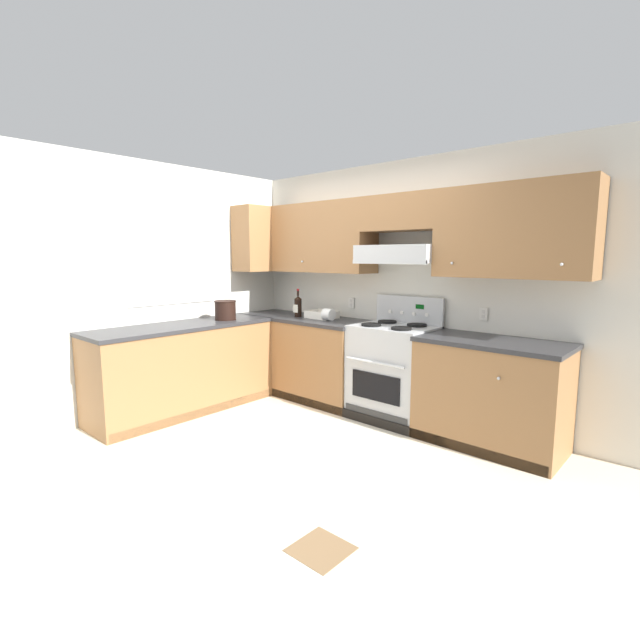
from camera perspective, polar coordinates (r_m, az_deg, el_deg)
ground_plane at (r=4.12m, az=-6.98°, el=-14.92°), size 7.04×7.04×0.00m
floor_accent_tile at (r=2.81m, az=0.11°, el=-26.70°), size 0.30×0.30×0.01m
wall_back at (r=4.71m, az=10.34°, el=6.40°), size 4.68×0.57×2.55m
wall_left at (r=5.23m, az=-16.93°, el=4.84°), size 0.47×4.00×2.55m
counter_back_run at (r=4.73m, az=6.01°, el=-6.12°), size 3.60×0.65×0.91m
counter_left_run at (r=4.94m, az=-16.71°, el=-5.79°), size 0.63×1.91×0.91m
stove at (r=4.57m, az=9.11°, el=-6.32°), size 0.76×0.62×1.20m
wine_bottle at (r=5.22m, az=-2.76°, el=1.79°), size 0.08×0.09×0.32m
bowl at (r=5.11m, az=0.22°, el=0.56°), size 0.32×0.25×0.08m
bucket at (r=5.07m, az=-11.75°, el=1.27°), size 0.24×0.24×0.21m
paper_towel_roll at (r=4.92m, az=1.06°, el=0.69°), size 0.11×0.13×0.13m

